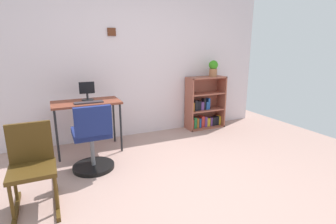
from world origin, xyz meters
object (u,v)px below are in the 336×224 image
(desk, at_px, (86,106))
(bookshelf_low, at_px, (204,106))
(monitor, at_px, (87,91))
(potted_plant_on_shelf, at_px, (213,68))
(office_chair, at_px, (93,142))
(keyboard, at_px, (89,102))
(rocking_chair, at_px, (32,165))

(desk, distance_m, bookshelf_low, 2.21)
(monitor, xyz_separation_m, potted_plant_on_shelf, (2.29, 0.14, 0.25))
(desk, distance_m, office_chair, 0.75)
(keyboard, distance_m, bookshelf_low, 2.22)
(keyboard, height_order, potted_plant_on_shelf, potted_plant_on_shelf)
(office_chair, bearing_deg, rocking_chair, -142.25)
(office_chair, height_order, rocking_chair, office_chair)
(desk, xyz_separation_m, rocking_chair, (-0.69, -1.18, -0.26))
(keyboard, bearing_deg, potted_plant_on_shelf, 8.51)
(desk, bearing_deg, keyboard, -79.70)
(rocking_chair, bearing_deg, potted_plant_on_shelf, 25.14)
(office_chair, relative_size, potted_plant_on_shelf, 2.95)
(office_chair, distance_m, rocking_chair, 0.81)
(office_chair, xyz_separation_m, rocking_chair, (-0.64, -0.50, 0.04))
(keyboard, height_order, rocking_chair, rocking_chair)
(monitor, bearing_deg, desk, -112.35)
(rocking_chair, distance_m, bookshelf_low, 3.21)
(desk, xyz_separation_m, potted_plant_on_shelf, (2.32, 0.23, 0.45))
(monitor, bearing_deg, bookshelf_low, 5.14)
(desk, relative_size, keyboard, 2.41)
(monitor, distance_m, office_chair, 0.93)
(monitor, bearing_deg, office_chair, -95.94)
(office_chair, bearing_deg, bookshelf_low, 23.52)
(monitor, xyz_separation_m, bookshelf_low, (2.14, 0.19, -0.46))
(monitor, height_order, rocking_chair, monitor)
(monitor, relative_size, keyboard, 0.69)
(monitor, xyz_separation_m, keyboard, (-0.01, -0.20, -0.12))
(keyboard, bearing_deg, rocking_chair, -123.51)
(rocking_chair, bearing_deg, bookshelf_low, 27.07)
(rocking_chair, relative_size, bookshelf_low, 0.84)
(office_chair, bearing_deg, potted_plant_on_shelf, 21.14)
(rocking_chair, bearing_deg, keyboard, 56.49)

